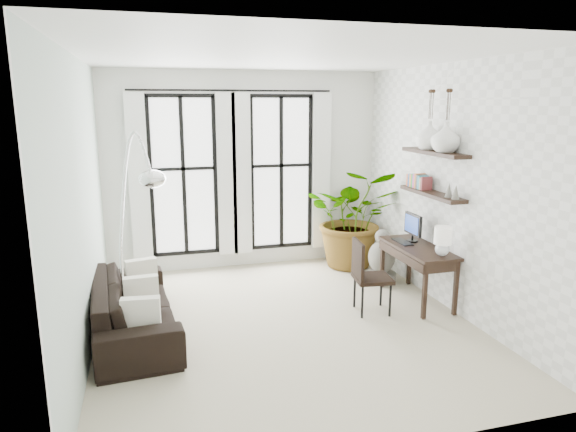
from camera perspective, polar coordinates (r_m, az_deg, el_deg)
name	(u,v)px	position (r m, az deg, el deg)	size (l,w,h in m)	color
floor	(285,324)	(6.53, -0.33, -11.87)	(5.00, 5.00, 0.00)	#B5AE90
ceiling	(285,56)	(5.97, -0.37, 17.36)	(5.00, 5.00, 0.00)	white
wall_left	(81,208)	(5.89, -21.99, 0.88)	(5.00, 5.00, 0.00)	#B2C6B9
wall_right	(453,189)	(6.98, 17.82, 2.87)	(5.00, 5.00, 0.00)	white
wall_back	(245,171)	(8.46, -4.78, 5.01)	(4.50, 4.50, 0.00)	white
windows	(234,174)	(8.36, -6.04, 4.62)	(3.26, 0.13, 2.65)	white
wall_shelves	(431,177)	(7.14, 15.62, 4.25)	(0.25, 1.30, 0.60)	black
sofa	(133,307)	(6.42, -16.81, -9.63)	(2.28, 0.89, 0.66)	black
throw_pillows	(141,293)	(6.36, -15.99, -8.18)	(0.40, 1.52, 0.40)	silver
plant	(353,218)	(8.56, 7.29, -0.17)	(1.50, 1.30, 1.67)	#2D7228
desk	(419,251)	(7.19, 14.38, -3.81)	(0.56, 1.31, 1.17)	black
desk_chair	(366,272)	(6.75, 8.69, -6.16)	(0.51, 0.51, 0.97)	black
arc_lamp	(138,211)	(6.13, -16.33, 0.55)	(0.74, 0.36, 2.39)	silver
buddha	(382,260)	(8.00, 10.36, -4.79)	(0.46, 0.46, 0.82)	gray
vase_a	(446,137)	(6.84, 17.13, 8.36)	(0.37, 0.37, 0.38)	white
vase_b	(429,135)	(7.18, 15.41, 8.63)	(0.37, 0.37, 0.38)	white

